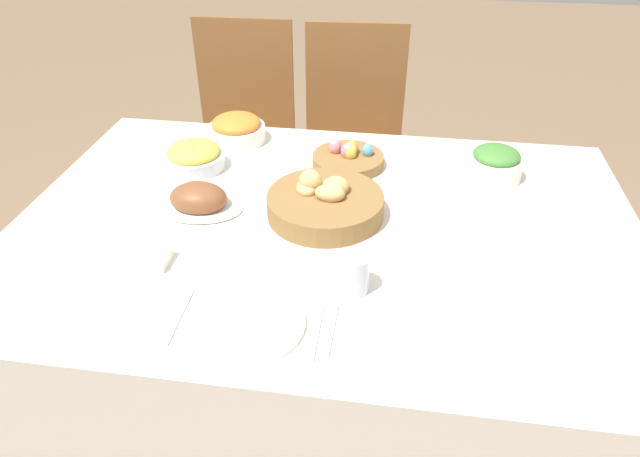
{
  "coord_description": "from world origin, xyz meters",
  "views": [
    {
      "loc": [
        0.17,
        -1.26,
        1.59
      ],
      "look_at": [
        -0.0,
        -0.09,
        0.77
      ],
      "focal_mm": 32.0,
      "sensor_mm": 36.0,
      "label": 1
    }
  ],
  "objects_px": {
    "chair_far_center": "(353,142)",
    "fork": "(179,316)",
    "spoon": "(331,332)",
    "drinking_cup": "(353,273)",
    "green_salad_bowl": "(495,163)",
    "ham_platter": "(199,200)",
    "pineapple_bowl": "(194,156)",
    "bread_basket": "(325,202)",
    "dinner_plate": "(247,323)",
    "butter_dish": "(145,257)",
    "chair_far_left": "(243,135)",
    "egg_basket": "(348,158)",
    "carrot_bowl": "(237,129)",
    "knife": "(317,331)"
  },
  "relations": [
    {
      "from": "chair_far_left",
      "to": "drinking_cup",
      "type": "bearing_deg",
      "value": -65.61
    },
    {
      "from": "fork",
      "to": "drinking_cup",
      "type": "bearing_deg",
      "value": 20.89
    },
    {
      "from": "dinner_plate",
      "to": "butter_dish",
      "type": "distance_m",
      "value": 0.35
    },
    {
      "from": "pineapple_bowl",
      "to": "egg_basket",
      "type": "bearing_deg",
      "value": 10.01
    },
    {
      "from": "fork",
      "to": "butter_dish",
      "type": "relative_size",
      "value": 1.42
    },
    {
      "from": "bread_basket",
      "to": "ham_platter",
      "type": "bearing_deg",
      "value": -176.65
    },
    {
      "from": "drinking_cup",
      "to": "chair_far_center",
      "type": "bearing_deg",
      "value": 95.3
    },
    {
      "from": "green_salad_bowl",
      "to": "fork",
      "type": "distance_m",
      "value": 1.04
    },
    {
      "from": "chair_far_center",
      "to": "fork",
      "type": "distance_m",
      "value": 1.4
    },
    {
      "from": "ham_platter",
      "to": "chair_far_center",
      "type": "bearing_deg",
      "value": 69.45
    },
    {
      "from": "carrot_bowl",
      "to": "knife",
      "type": "distance_m",
      "value": 0.96
    },
    {
      "from": "ham_platter",
      "to": "pineapple_bowl",
      "type": "relative_size",
      "value": 1.29
    },
    {
      "from": "chair_far_left",
      "to": "carrot_bowl",
      "type": "bearing_deg",
      "value": -77.3
    },
    {
      "from": "bread_basket",
      "to": "knife",
      "type": "relative_size",
      "value": 1.85
    },
    {
      "from": "dinner_plate",
      "to": "green_salad_bowl",
      "type": "bearing_deg",
      "value": 51.4
    },
    {
      "from": "pineapple_bowl",
      "to": "carrot_bowl",
      "type": "height_order",
      "value": "carrot_bowl"
    },
    {
      "from": "green_salad_bowl",
      "to": "spoon",
      "type": "xyz_separation_m",
      "value": [
        -0.4,
        -0.73,
        -0.05
      ]
    },
    {
      "from": "chair_far_center",
      "to": "spoon",
      "type": "bearing_deg",
      "value": -90.3
    },
    {
      "from": "ham_platter",
      "to": "knife",
      "type": "xyz_separation_m",
      "value": [
        0.4,
        -0.43,
        -0.02
      ]
    },
    {
      "from": "drinking_cup",
      "to": "bread_basket",
      "type": "bearing_deg",
      "value": 109.26
    },
    {
      "from": "butter_dish",
      "to": "bread_basket",
      "type": "bearing_deg",
      "value": 34.3
    },
    {
      "from": "chair_far_center",
      "to": "fork",
      "type": "relative_size",
      "value": 5.72
    },
    {
      "from": "chair_far_center",
      "to": "knife",
      "type": "height_order",
      "value": "chair_far_center"
    },
    {
      "from": "ham_platter",
      "to": "carrot_bowl",
      "type": "bearing_deg",
      "value": 91.16
    },
    {
      "from": "fork",
      "to": "spoon",
      "type": "height_order",
      "value": "same"
    },
    {
      "from": "dinner_plate",
      "to": "drinking_cup",
      "type": "xyz_separation_m",
      "value": [
        0.21,
        0.15,
        0.04
      ]
    },
    {
      "from": "carrot_bowl",
      "to": "spoon",
      "type": "bearing_deg",
      "value": -63.22
    },
    {
      "from": "green_salad_bowl",
      "to": "carrot_bowl",
      "type": "xyz_separation_m",
      "value": [
        -0.84,
        0.13,
        -0.01
      ]
    },
    {
      "from": "bread_basket",
      "to": "drinking_cup",
      "type": "distance_m",
      "value": 0.32
    },
    {
      "from": "carrot_bowl",
      "to": "chair_far_center",
      "type": "bearing_deg",
      "value": 54.02
    },
    {
      "from": "dinner_plate",
      "to": "pineapple_bowl",
      "type": "bearing_deg",
      "value": 117.07
    },
    {
      "from": "bread_basket",
      "to": "green_salad_bowl",
      "type": "distance_m",
      "value": 0.55
    },
    {
      "from": "green_salad_bowl",
      "to": "drinking_cup",
      "type": "relative_size",
      "value": 1.7
    },
    {
      "from": "fork",
      "to": "drinking_cup",
      "type": "height_order",
      "value": "drinking_cup"
    },
    {
      "from": "drinking_cup",
      "to": "dinner_plate",
      "type": "bearing_deg",
      "value": -145.59
    },
    {
      "from": "egg_basket",
      "to": "carrot_bowl",
      "type": "distance_m",
      "value": 0.41
    },
    {
      "from": "pineapple_bowl",
      "to": "drinking_cup",
      "type": "distance_m",
      "value": 0.75
    },
    {
      "from": "bread_basket",
      "to": "spoon",
      "type": "distance_m",
      "value": 0.46
    },
    {
      "from": "chair_far_left",
      "to": "knife",
      "type": "bearing_deg",
      "value": -70.28
    },
    {
      "from": "dinner_plate",
      "to": "spoon",
      "type": "height_order",
      "value": "dinner_plate"
    },
    {
      "from": "green_salad_bowl",
      "to": "drinking_cup",
      "type": "bearing_deg",
      "value": -122.38
    },
    {
      "from": "carrot_bowl",
      "to": "drinking_cup",
      "type": "xyz_separation_m",
      "value": [
        0.47,
        -0.72,
        0.01
      ]
    },
    {
      "from": "spoon",
      "to": "egg_basket",
      "type": "bearing_deg",
      "value": 94.25
    },
    {
      "from": "chair_far_left",
      "to": "pineapple_bowl",
      "type": "xyz_separation_m",
      "value": [
        0.05,
        -0.7,
        0.26
      ]
    },
    {
      "from": "chair_far_center",
      "to": "drinking_cup",
      "type": "distance_m",
      "value": 1.24
    },
    {
      "from": "pineapple_bowl",
      "to": "green_salad_bowl",
      "type": "relative_size",
      "value": 1.17
    },
    {
      "from": "pineapple_bowl",
      "to": "fork",
      "type": "height_order",
      "value": "pineapple_bowl"
    },
    {
      "from": "chair_far_center",
      "to": "green_salad_bowl",
      "type": "xyz_separation_m",
      "value": [
        0.48,
        -0.62,
        0.26
      ]
    },
    {
      "from": "chair_far_left",
      "to": "chair_far_center",
      "type": "bearing_deg",
      "value": -1.77
    },
    {
      "from": "chair_far_left",
      "to": "dinner_plate",
      "type": "relative_size",
      "value": 3.91
    }
  ]
}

